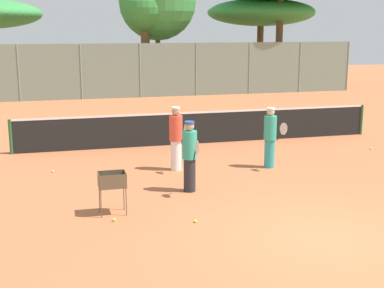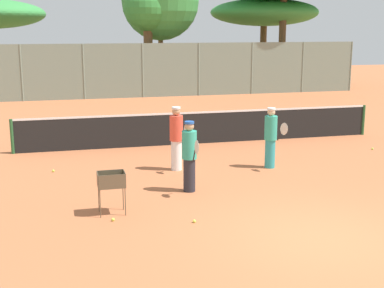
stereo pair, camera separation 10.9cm
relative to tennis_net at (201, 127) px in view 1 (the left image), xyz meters
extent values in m
plane|color=#B7663D|center=(0.00, -8.47, -0.56)|extent=(80.00, 80.00, 0.00)
cylinder|color=#26592D|center=(-5.99, 0.00, -0.02)|extent=(0.10, 0.10, 1.07)
cylinder|color=#26592D|center=(5.99, 0.00, -0.02)|extent=(0.10, 0.10, 1.07)
cube|color=black|center=(0.00, 0.00, -0.05)|extent=(11.97, 0.01, 1.01)
cube|color=white|center=(0.00, 0.00, 0.48)|extent=(11.97, 0.02, 0.06)
cylinder|color=gray|center=(-6.30, 12.16, 0.90)|extent=(0.08, 0.08, 2.92)
cylinder|color=gray|center=(-3.15, 12.16, 0.90)|extent=(0.08, 0.08, 2.92)
cylinder|color=gray|center=(0.00, 12.16, 0.90)|extent=(0.08, 0.08, 2.92)
cylinder|color=gray|center=(3.15, 12.16, 0.90)|extent=(0.08, 0.08, 2.92)
cylinder|color=gray|center=(6.30, 12.16, 0.90)|extent=(0.08, 0.08, 2.92)
cylinder|color=gray|center=(9.44, 12.16, 0.90)|extent=(0.08, 0.08, 2.92)
cylinder|color=gray|center=(12.59, 12.16, 0.90)|extent=(0.08, 0.08, 2.92)
cube|color=gray|center=(0.00, 12.16, 0.90)|extent=(25.18, 0.01, 2.92)
cylinder|color=brown|center=(0.58, 13.70, 1.46)|extent=(0.51, 0.51, 4.03)
sphere|color=#338438|center=(0.58, 13.70, 4.24)|extent=(2.56, 2.56, 2.56)
cylinder|color=brown|center=(9.23, 14.76, 2.16)|extent=(0.44, 0.44, 5.43)
cylinder|color=brown|center=(9.01, 17.36, 1.35)|extent=(0.43, 0.43, 3.82)
ellipsoid|color=#388E42|center=(9.01, 17.36, 4.15)|extent=(7.13, 7.13, 1.78)
cylinder|color=brown|center=(1.50, 14.68, 1.38)|extent=(0.28, 0.28, 3.88)
sphere|color=#388E42|center=(1.50, 14.68, 4.66)|extent=(4.48, 4.48, 4.48)
cylinder|color=#26262D|center=(-1.68, -5.01, -0.16)|extent=(0.28, 0.28, 0.79)
cylinder|color=teal|center=(-1.68, -5.01, 0.56)|extent=(0.35, 0.35, 0.66)
sphere|color=tan|center=(-1.68, -5.01, 1.00)|extent=(0.21, 0.21, 0.21)
cylinder|color=#2659B2|center=(-1.68, -5.01, 1.09)|extent=(0.22, 0.22, 0.05)
cylinder|color=black|center=(-1.66, -5.36, 0.40)|extent=(0.04, 0.15, 0.27)
ellipsoid|color=silver|center=(-1.64, -5.53, 0.62)|extent=(0.06, 0.40, 0.43)
cylinder|color=white|center=(-1.55, -3.06, -0.15)|extent=(0.29, 0.29, 0.81)
cylinder|color=#E54C38|center=(-1.55, -3.06, 0.59)|extent=(0.36, 0.36, 0.68)
sphere|color=tan|center=(-1.55, -3.06, 1.04)|extent=(0.22, 0.22, 0.22)
cylinder|color=white|center=(-1.55, -3.06, 1.14)|extent=(0.23, 0.23, 0.06)
cylinder|color=black|center=(-1.44, -3.39, 0.42)|extent=(0.07, 0.15, 0.27)
ellipsoid|color=silver|center=(-1.38, -3.56, 0.64)|extent=(0.15, 0.39, 0.43)
cylinder|color=teal|center=(0.99, -3.46, -0.17)|extent=(0.28, 0.28, 0.78)
cylinder|color=teal|center=(0.99, -3.46, 0.55)|extent=(0.34, 0.34, 0.65)
sphere|color=#DBB28C|center=(0.99, -3.46, 0.99)|extent=(0.21, 0.21, 0.21)
cylinder|color=white|center=(0.99, -3.46, 1.08)|extent=(0.22, 0.22, 0.05)
cylinder|color=black|center=(1.10, -3.79, 0.39)|extent=(0.07, 0.15, 0.27)
ellipsoid|color=silver|center=(1.15, -3.96, 0.61)|extent=(0.15, 0.39, 0.43)
cylinder|color=brown|center=(-3.86, -6.29, -0.27)|extent=(0.02, 0.02, 0.59)
cylinder|color=brown|center=(-3.35, -6.29, -0.27)|extent=(0.02, 0.02, 0.59)
cylinder|color=brown|center=(-3.86, -5.93, -0.27)|extent=(0.02, 0.02, 0.59)
cylinder|color=brown|center=(-3.35, -5.93, -0.27)|extent=(0.02, 0.02, 0.59)
cube|color=brown|center=(-3.61, -6.11, 0.03)|extent=(0.55, 0.40, 0.01)
cube|color=brown|center=(-3.61, -6.31, 0.18)|extent=(0.55, 0.01, 0.30)
cube|color=brown|center=(-3.61, -5.91, 0.18)|extent=(0.55, 0.01, 0.30)
cube|color=brown|center=(-3.88, -6.11, 0.18)|extent=(0.01, 0.40, 0.30)
cube|color=brown|center=(-3.33, -6.11, 0.18)|extent=(0.01, 0.40, 0.30)
sphere|color=#D1E54C|center=(-3.62, -6.18, 0.13)|extent=(0.07, 0.07, 0.07)
sphere|color=#D1E54C|center=(-3.73, -6.08, 0.13)|extent=(0.07, 0.07, 0.07)
sphere|color=#D1E54C|center=(-3.40, -6.02, 0.13)|extent=(0.07, 0.07, 0.07)
sphere|color=#D1E54C|center=(-3.56, -6.03, 0.13)|extent=(0.07, 0.07, 0.07)
sphere|color=#D1E54C|center=(-3.40, -6.24, 0.13)|extent=(0.07, 0.07, 0.07)
sphere|color=#D1E54C|center=(-3.81, -6.04, 0.07)|extent=(0.07, 0.07, 0.07)
sphere|color=#D1E54C|center=(-3.39, -6.15, 0.13)|extent=(0.07, 0.07, 0.07)
sphere|color=#D1E54C|center=(-3.76, -6.24, 0.13)|extent=(0.07, 0.07, 0.07)
sphere|color=#D1E54C|center=(-3.64, -6.56, -0.53)|extent=(0.07, 0.07, 0.07)
sphere|color=#D1E54C|center=(-2.09, -7.05, -0.53)|extent=(0.07, 0.07, 0.07)
sphere|color=#D1E54C|center=(4.96, -2.24, -0.53)|extent=(0.07, 0.07, 0.07)
sphere|color=#D1E54C|center=(-4.80, -2.47, -0.53)|extent=(0.07, 0.07, 0.07)
cube|color=white|center=(-4.28, 16.63, -0.11)|extent=(4.20, 1.70, 0.90)
cube|color=#33383D|center=(-4.48, 16.63, 0.69)|extent=(2.20, 1.50, 0.70)
camera|label=1|loc=(-4.71, -16.70, 3.25)|focal=50.00mm
camera|label=2|loc=(-4.60, -16.73, 3.25)|focal=50.00mm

